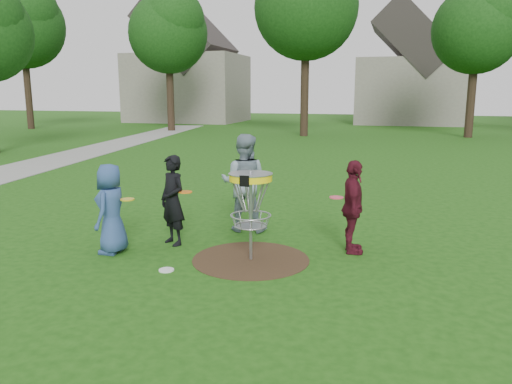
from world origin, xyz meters
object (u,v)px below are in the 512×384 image
(player_blue, at_px, (111,209))
(disc_golf_basket, at_px, (251,195))
(player_black, at_px, (173,200))
(player_maroon, at_px, (353,207))
(player_grey, at_px, (244,183))

(player_blue, xyz_separation_m, disc_golf_basket, (2.22, 0.25, 0.30))
(player_blue, bearing_deg, player_black, 128.43)
(player_maroon, bearing_deg, player_blue, 96.71)
(player_black, bearing_deg, disc_golf_basket, 16.35)
(player_blue, relative_size, disc_golf_basket, 1.04)
(player_maroon, bearing_deg, player_black, 87.92)
(player_black, relative_size, player_maroon, 1.01)
(player_blue, xyz_separation_m, player_grey, (1.65, 1.81, 0.18))
(player_blue, height_order, player_black, player_black)
(player_blue, distance_m, player_grey, 2.45)
(player_black, xyz_separation_m, player_maroon, (2.93, 0.34, -0.01))
(player_black, relative_size, player_grey, 0.84)
(player_black, distance_m, player_grey, 1.45)
(player_grey, bearing_deg, player_maroon, 153.95)
(player_black, bearing_deg, player_blue, -105.48)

